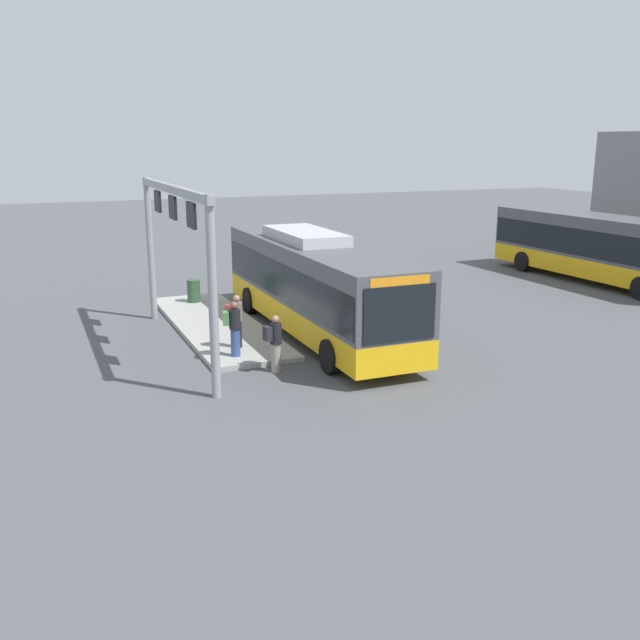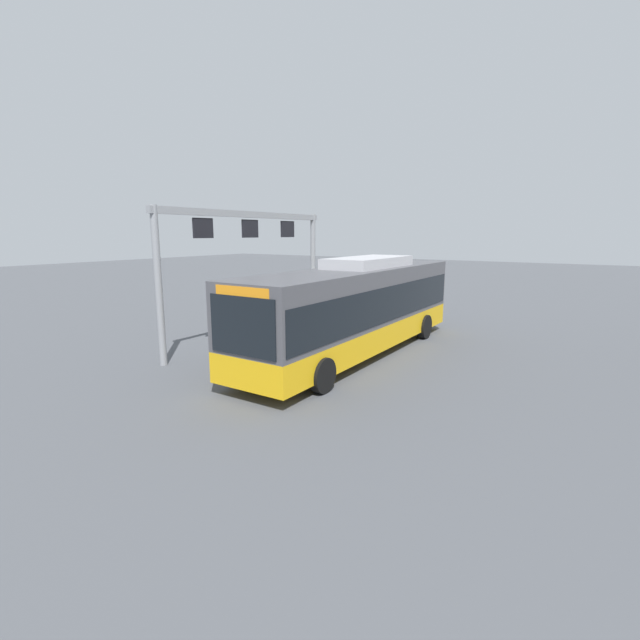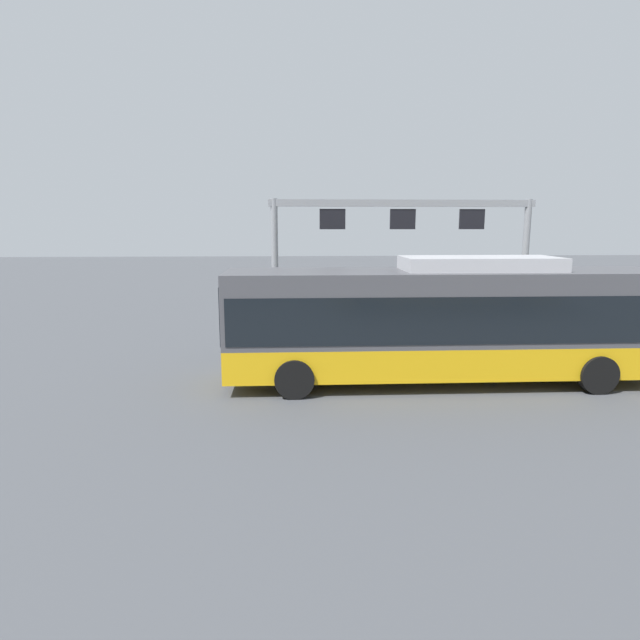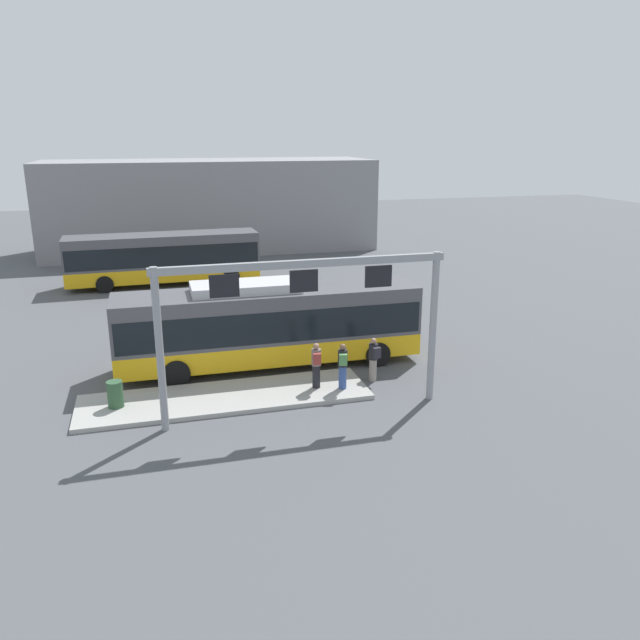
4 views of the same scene
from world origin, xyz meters
name	(u,v)px [view 3 (image 3 of 4)]	position (x,y,z in m)	size (l,w,h in m)	color
ground_plane	(442,382)	(0.00, 0.00, 0.00)	(120.00, 120.00, 0.00)	#4C4F54
platform_curb	(481,353)	(-2.15, -2.90, 0.08)	(10.00, 2.80, 0.16)	#9E9E99
bus_main	(445,318)	(-0.01, 0.00, 1.81)	(11.88, 2.76, 3.46)	#EAAD14
person_boarding	(316,333)	(3.40, -2.64, 0.89)	(0.39, 0.56, 1.67)	gray
person_waiting_near	(357,323)	(1.95, -3.42, 1.05)	(0.43, 0.58, 1.67)	#334C8C
person_waiting_mid	(385,324)	(1.07, -3.10, 1.05)	(0.39, 0.57, 1.67)	black
platform_sign_gantry	(402,240)	(0.23, -4.72, 3.76)	(9.41, 0.24, 5.20)	gray
trash_bin	(588,336)	(-5.80, -2.86, 0.61)	(0.52, 0.52, 0.90)	#2D5133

